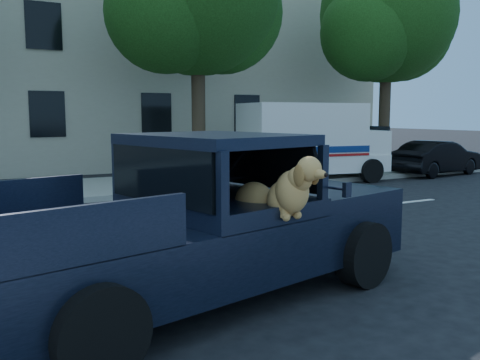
# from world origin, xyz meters

# --- Properties ---
(ground) EXTENTS (120.00, 120.00, 0.00)m
(ground) POSITION_xyz_m (0.00, 0.00, 0.00)
(ground) COLOR black
(ground) RESTS_ON ground
(far_sidewalk) EXTENTS (60.00, 4.00, 0.15)m
(far_sidewalk) POSITION_xyz_m (0.00, 9.20, 0.07)
(far_sidewalk) COLOR gray
(far_sidewalk) RESTS_ON ground
(lane_stripes) EXTENTS (21.60, 0.14, 0.01)m
(lane_stripes) POSITION_xyz_m (2.00, 3.40, 0.01)
(lane_stripes) COLOR silver
(lane_stripes) RESTS_ON ground
(street_tree_mid) EXTENTS (6.00, 5.20, 8.60)m
(street_tree_mid) POSITION_xyz_m (5.03, 9.62, 5.71)
(street_tree_mid) COLOR #332619
(street_tree_mid) RESTS_ON ground
(street_tree_right) EXTENTS (6.00, 5.20, 8.60)m
(street_tree_right) POSITION_xyz_m (13.03, 9.62, 5.71)
(street_tree_right) COLOR #332619
(street_tree_right) RESTS_ON ground
(building_main) EXTENTS (26.00, 6.00, 9.00)m
(building_main) POSITION_xyz_m (3.00, 16.50, 4.50)
(building_main) COLOR #BCB49B
(building_main) RESTS_ON ground
(pickup_truck) EXTENTS (5.84, 3.42, 1.97)m
(pickup_truck) POSITION_xyz_m (0.31, -0.51, 0.67)
(pickup_truck) COLOR black
(pickup_truck) RESTS_ON ground
(mail_truck) EXTENTS (4.88, 2.87, 2.55)m
(mail_truck) POSITION_xyz_m (8.28, 8.03, 1.11)
(mail_truck) COLOR silver
(mail_truck) RESTS_ON ground
(parked_sedan) EXTENTS (1.77, 3.92, 1.25)m
(parked_sedan) POSITION_xyz_m (13.41, 7.27, 0.62)
(parked_sedan) COLOR black
(parked_sedan) RESTS_ON ground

